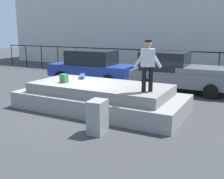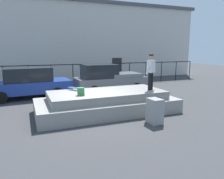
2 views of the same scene
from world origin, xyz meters
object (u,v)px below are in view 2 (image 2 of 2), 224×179
at_px(skateboard, 75,88).
at_px(car_blue_sedan_near, 28,83).
at_px(car_grey_pickup_mid, 109,78).
at_px(backpack, 81,92).
at_px(skateboarder, 151,70).
at_px(utility_box, 155,111).

relative_size(skateboard, car_blue_sedan_near, 0.16).
bearing_deg(car_grey_pickup_mid, backpack, -122.50).
relative_size(backpack, car_blue_sedan_near, 0.07).
distance_m(backpack, car_blue_sedan_near, 5.37).
bearing_deg(car_blue_sedan_near, skateboarder, -43.86).
height_order(skateboarder, skateboard, skateboarder).
bearing_deg(utility_box, car_blue_sedan_near, 118.61).
relative_size(car_blue_sedan_near, car_grey_pickup_mid, 1.02).
distance_m(car_blue_sedan_near, car_grey_pickup_mid, 4.99).
distance_m(skateboarder, skateboard, 3.58).
bearing_deg(skateboard, car_blue_sedan_near, 116.72).
bearing_deg(skateboarder, backpack, -179.79).
distance_m(car_grey_pickup_mid, utility_box, 6.59).
bearing_deg(skateboard, skateboarder, -19.58).
bearing_deg(backpack, utility_box, -25.53).
xyz_separation_m(skateboard, car_blue_sedan_near, (-1.93, 3.84, -0.17)).
height_order(skateboarder, car_blue_sedan_near, skateboarder).
relative_size(backpack, utility_box, 0.33).
height_order(skateboarder, utility_box, skateboarder).
xyz_separation_m(skateboard, backpack, (-0.03, -1.18, 0.06)).
xyz_separation_m(skateboarder, car_blue_sedan_near, (-5.21, 5.01, -1.01)).
bearing_deg(car_grey_pickup_mid, utility_box, -95.45).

